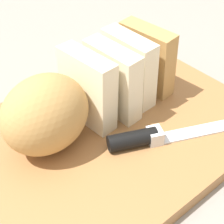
{
  "coord_description": "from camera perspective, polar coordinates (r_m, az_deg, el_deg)",
  "views": [
    {
      "loc": [
        -0.22,
        -0.29,
        0.37
      ],
      "look_at": [
        0.0,
        0.0,
        0.05
      ],
      "focal_mm": 54.12,
      "sensor_mm": 36.0,
      "label": 1
    }
  ],
  "objects": [
    {
      "name": "crumb_near_loaf",
      "position": [
        0.49,
        -0.42,
        -4.25
      ],
      "size": [
        0.0,
        0.0,
        0.0
      ],
      "primitive_type": "sphere",
      "color": "tan",
      "rests_on": "cutting_board"
    },
    {
      "name": "cutting_board",
      "position": [
        0.51,
        -0.0,
        -3.55
      ],
      "size": [
        0.45,
        0.34,
        0.02
      ],
      "primitive_type": "cube",
      "rotation": [
        0.0,
        0.0,
        0.04
      ],
      "color": "#9E6B3D",
      "rests_on": "ground_plane"
    },
    {
      "name": "ground_plane",
      "position": [
        0.52,
        -0.0,
        -4.47
      ],
      "size": [
        3.0,
        3.0,
        0.0
      ],
      "primitive_type": "plane",
      "color": "gray"
    },
    {
      "name": "crumb_near_knife",
      "position": [
        0.53,
        1.75,
        0.27
      ],
      "size": [
        0.01,
        0.01,
        0.01
      ],
      "primitive_type": "sphere",
      "color": "tan",
      "rests_on": "cutting_board"
    },
    {
      "name": "bread_loaf",
      "position": [
        0.48,
        -4.67,
        3.2
      ],
      "size": [
        0.29,
        0.13,
        0.11
      ],
      "rotation": [
        0.0,
        0.0,
        0.1
      ],
      "color": "tan",
      "rests_on": "cutting_board"
    },
    {
      "name": "bread_knife",
      "position": [
        0.48,
        7.07,
        -4.13
      ],
      "size": [
        0.26,
        0.12,
        0.02
      ],
      "rotation": [
        0.0,
        0.0,
        -0.38
      ],
      "color": "silver",
      "rests_on": "cutting_board"
    },
    {
      "name": "crumb_stray_left",
      "position": [
        0.53,
        -4.41,
        -0.18
      ],
      "size": [
        0.01,
        0.01,
        0.01
      ],
      "primitive_type": "sphere",
      "color": "tan",
      "rests_on": "cutting_board"
    }
  ]
}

